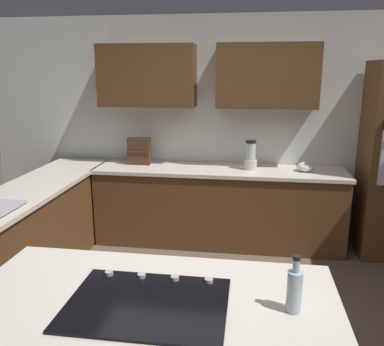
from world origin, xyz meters
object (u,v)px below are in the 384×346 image
at_px(blender, 250,157).
at_px(mixing_bowl, 305,167).
at_px(cooktop, 148,303).
at_px(spice_rack, 139,151).
at_px(second_bottle, 294,290).

height_order(blender, mixing_bowl, blender).
bearing_deg(blender, cooktop, 80.56).
bearing_deg(blender, mixing_bowl, -180.00).
height_order(spice_rack, second_bottle, spice_rack).
xyz_separation_m(cooktop, blender, (-0.47, -2.80, 0.13)).
bearing_deg(mixing_bowl, spice_rack, -2.01).
height_order(blender, second_bottle, blender).
distance_m(mixing_bowl, second_bottle, 2.79).
distance_m(blender, spice_rack, 1.30).
relative_size(blender, second_bottle, 1.18).
bearing_deg(spice_rack, blender, 177.07).
bearing_deg(spice_rack, cooktop, 106.21).
relative_size(cooktop, second_bottle, 2.71).
bearing_deg(spice_rack, mixing_bowl, 177.99).
height_order(cooktop, spice_rack, spice_rack).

